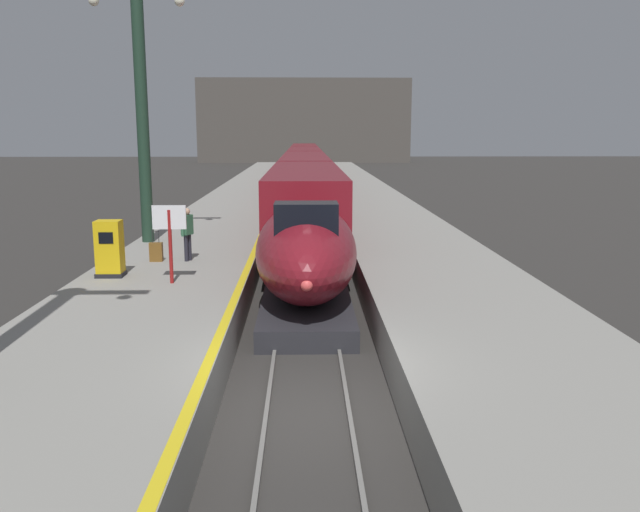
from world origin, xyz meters
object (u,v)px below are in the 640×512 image
object	(u,v)px
station_column_mid	(141,85)
passenger_near_edge	(187,230)
rolling_suitcase	(156,252)
ticket_machine_yellow	(110,251)
departure_info_board	(170,228)
highspeed_train_main	(305,173)

from	to	relation	value
station_column_mid	passenger_near_edge	world-z (taller)	station_column_mid
rolling_suitcase	ticket_machine_yellow	bearing A→B (deg)	-110.25
station_column_mid	rolling_suitcase	size ratio (longest dim) A/B	9.69
station_column_mid	passenger_near_edge	xyz separation A→B (m)	(2.15, -3.80, -4.71)
rolling_suitcase	departure_info_board	size ratio (longest dim) A/B	0.46
passenger_near_edge	rolling_suitcase	distance (m)	1.21
rolling_suitcase	departure_info_board	bearing A→B (deg)	-70.50
station_column_mid	ticket_machine_yellow	bearing A→B (deg)	-86.70
passenger_near_edge	highspeed_train_main	bearing A→B (deg)	83.05
highspeed_train_main	ticket_machine_yellow	bearing A→B (deg)	-99.52
passenger_near_edge	departure_info_board	xyz separation A→B (m)	(0.10, -3.16, 0.52)
rolling_suitcase	departure_info_board	world-z (taller)	departure_info_board
ticket_machine_yellow	highspeed_train_main	bearing A→B (deg)	80.48
rolling_suitcase	departure_info_board	distance (m)	3.49
station_column_mid	rolling_suitcase	distance (m)	6.74
station_column_mid	rolling_suitcase	world-z (taller)	station_column_mid
ticket_machine_yellow	departure_info_board	world-z (taller)	departure_info_board
station_column_mid	departure_info_board	xyz separation A→B (m)	(2.25, -6.96, -4.19)
highspeed_train_main	passenger_near_edge	xyz separation A→B (m)	(-3.75, -30.82, 0.07)
passenger_near_edge	rolling_suitcase	bearing A→B (deg)	-175.33
passenger_near_edge	ticket_machine_yellow	bearing A→B (deg)	-128.37
ticket_machine_yellow	station_column_mid	bearing A→B (deg)	93.30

